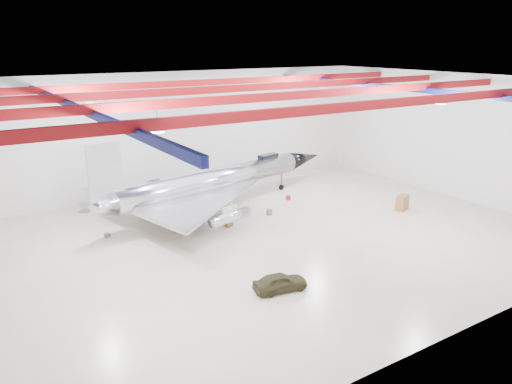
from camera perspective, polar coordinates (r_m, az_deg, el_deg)
floor at (r=35.81m, az=1.09°, el=-5.39°), size 40.00×40.00×0.00m
wall_back at (r=47.08m, az=-9.10°, el=6.77°), size 40.00×0.00×40.00m
wall_right at (r=47.97m, az=21.56°, el=5.99°), size 0.00×30.00×30.00m
ceiling at (r=33.27m, az=1.20°, el=12.45°), size 40.00×40.00×0.00m
ceiling_structure at (r=33.32m, az=1.19°, el=11.29°), size 39.50×29.50×1.08m
jet_aircraft at (r=41.44m, az=-4.86°, el=1.02°), size 25.48×17.35×7.01m
jeep at (r=28.57m, az=2.78°, el=-10.25°), size 3.28×1.75×1.06m
desk at (r=43.47m, az=16.39°, el=-1.18°), size 1.51×1.10×1.25m
crate_ply at (r=37.43m, az=-8.96°, el=-4.32°), size 0.49×0.39×0.34m
toolbox_red at (r=39.50m, az=-8.27°, el=-3.15°), size 0.54×0.47×0.33m
engine_drum at (r=40.65m, az=1.52°, el=-2.32°), size 0.53×0.53×0.44m
parts_bin at (r=42.40m, az=-4.36°, el=-1.52°), size 0.78×0.69×0.47m
crate_small at (r=37.64m, az=-16.64°, el=-4.77°), size 0.44×0.38×0.28m
tool_chest at (r=44.53m, az=3.71°, el=-0.67°), size 0.50×0.50×0.38m
oil_barrel at (r=38.19m, az=-3.15°, el=-3.63°), size 0.70×0.61×0.41m
spares_box at (r=43.25m, az=-2.96°, el=-1.19°), size 0.44×0.44×0.38m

